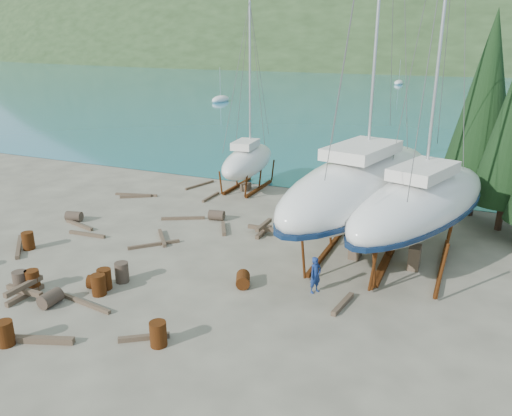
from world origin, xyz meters
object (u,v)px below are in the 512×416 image
at_px(small_sailboat_shore, 248,161).
at_px(large_sailboat_far, 422,202).
at_px(worker, 315,275).
at_px(large_sailboat_near, 363,185).

bearing_deg(small_sailboat_shore, large_sailboat_far, -38.73).
bearing_deg(large_sailboat_far, small_sailboat_shore, 164.50).
relative_size(large_sailboat_far, worker, 11.83).
xyz_separation_m(large_sailboat_near, worker, (-0.68, -4.78, -2.64)).
height_order(large_sailboat_far, small_sailboat_shore, large_sailboat_far).
xyz_separation_m(large_sailboat_near, small_sailboat_shore, (-9.57, 7.85, -1.39)).
relative_size(small_sailboat_shore, worker, 7.92).
distance_m(large_sailboat_near, large_sailboat_far, 2.75).
height_order(large_sailboat_near, small_sailboat_shore, large_sailboat_near).
relative_size(large_sailboat_near, large_sailboat_far, 1.16).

